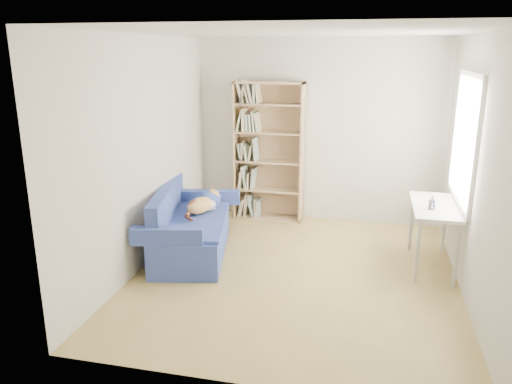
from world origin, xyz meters
TOP-DOWN VIEW (x-y plane):
  - ground at (0.00, 0.00)m, footprint 4.00×4.00m
  - room_shell at (0.10, 0.03)m, footprint 3.54×4.04m
  - sofa at (-1.37, 0.34)m, footprint 1.12×1.82m
  - bookshelf at (-0.69, 1.83)m, footprint 1.00×0.31m
  - desk at (1.48, 0.55)m, footprint 0.49×1.08m
  - pen_cup at (1.42, 0.38)m, footprint 0.08×0.08m

SIDE VIEW (x-z plane):
  - ground at x=0.00m, z-range 0.00..0.00m
  - sofa at x=-1.37m, z-range -0.09..0.73m
  - desk at x=1.48m, z-range 0.29..1.04m
  - pen_cup at x=1.42m, z-range 0.73..0.89m
  - bookshelf at x=-0.69m, z-range -0.08..1.92m
  - room_shell at x=0.10m, z-range 0.33..2.95m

